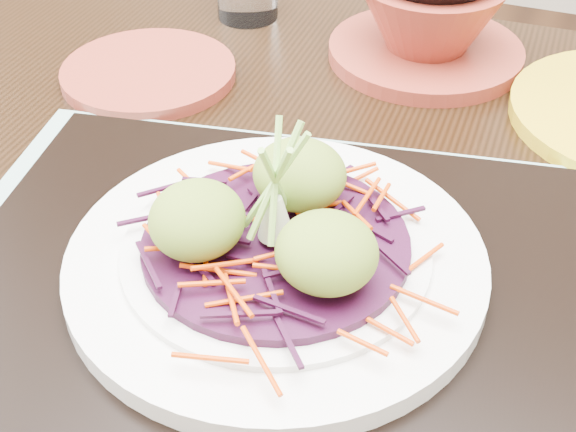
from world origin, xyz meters
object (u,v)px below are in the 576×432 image
(serving_tray, at_px, (276,280))
(terracotta_side_plate, at_px, (149,72))
(dining_table, at_px, (315,314))
(white_plate, at_px, (276,260))
(terracotta_bowl_set, at_px, (429,25))

(serving_tray, relative_size, terracotta_side_plate, 2.51)
(dining_table, distance_m, terracotta_side_plate, 0.27)
(dining_table, bearing_deg, white_plate, -91.13)
(dining_table, xyz_separation_m, terracotta_bowl_set, (0.01, 0.27, 0.13))
(dining_table, bearing_deg, serving_tray, -91.13)
(white_plate, bearing_deg, serving_tray, 180.00)
(serving_tray, bearing_deg, terracotta_bowl_set, 78.41)
(terracotta_side_plate, distance_m, terracotta_bowl_set, 0.26)
(serving_tray, relative_size, terracotta_bowl_set, 1.95)
(dining_table, distance_m, white_plate, 0.15)
(terracotta_side_plate, xyz_separation_m, terracotta_bowl_set, (0.22, 0.13, 0.03))
(dining_table, distance_m, terracotta_bowl_set, 0.29)
(white_plate, xyz_separation_m, terracotta_side_plate, (-0.21, 0.22, -0.02))
(terracotta_side_plate, bearing_deg, serving_tray, -45.83)
(dining_table, bearing_deg, terracotta_side_plate, 145.17)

